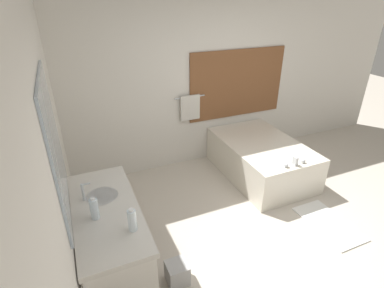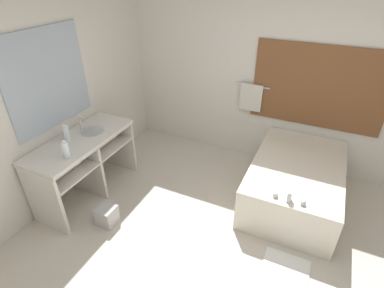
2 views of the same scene
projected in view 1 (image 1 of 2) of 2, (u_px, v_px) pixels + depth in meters
name	position (u px, v px, depth m)	size (l,w,h in m)	color
ground_plane	(286.00, 242.00, 3.48)	(16.00, 16.00, 0.00)	beige
wall_back_with_blinds	(207.00, 81.00, 4.70)	(7.40, 0.13, 2.70)	silver
wall_left_with_mirror	(55.00, 192.00, 2.08)	(0.08, 7.40, 2.70)	silver
vanity_counter	(109.00, 227.00, 2.84)	(0.58, 1.39, 0.84)	silver
sink_faucet	(83.00, 192.00, 2.79)	(0.09, 0.04, 0.18)	silver
bathtub	(261.00, 157.00, 4.66)	(1.06, 1.64, 0.68)	silver
water_bottle_1	(94.00, 209.00, 2.56)	(0.07, 0.07, 0.22)	white
water_bottle_2	(132.00, 220.00, 2.43)	(0.07, 0.07, 0.22)	white
waste_bin	(177.00, 273.00, 2.96)	(0.21, 0.21, 0.23)	#B2B2B2
bath_mat	(328.00, 224.00, 3.75)	(0.46, 0.83, 0.02)	white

